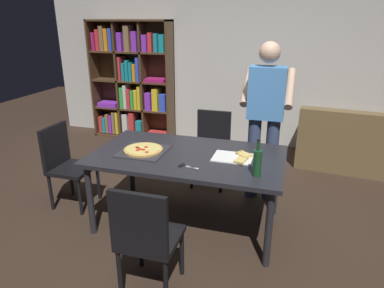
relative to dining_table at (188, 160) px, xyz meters
name	(u,v)px	position (x,y,z in m)	size (l,w,h in m)	color
ground_plane	(188,222)	(0.00, 0.00, -0.68)	(12.00, 12.00, 0.00)	#38281E
back_wall	(237,57)	(0.00, 2.60, 0.72)	(6.40, 0.10, 2.80)	silver
dining_table	(188,160)	(0.00, 0.00, 0.00)	(1.81, 1.03, 0.75)	#232328
chair_near_camera	(146,235)	(0.00, -1.00, -0.17)	(0.42, 0.42, 0.90)	black
chair_far_side	(212,143)	(0.00, 1.00, -0.17)	(0.42, 0.42, 0.90)	black
chair_left_end	(65,161)	(-1.39, 0.00, -0.17)	(0.42, 0.42, 0.90)	black
couch	(363,148)	(1.89, 1.99, -0.38)	(1.78, 1.03, 0.85)	brown
bookshelf	(133,83)	(-1.71, 2.37, 0.26)	(1.40, 0.35, 1.95)	#513823
person_serving_pizza	(265,113)	(0.64, 0.78, 0.31)	(0.55, 0.54, 1.75)	#38476B
pepperoni_pizza_on_tray	(143,150)	(-0.43, -0.06, 0.08)	(0.44, 0.44, 0.04)	#2D2D33
pizza_slices_on_towel	(236,157)	(0.46, 0.03, 0.08)	(0.36, 0.30, 0.03)	white
wine_bottle	(257,162)	(0.68, -0.29, 0.18)	(0.07, 0.07, 0.32)	#194723
kitchen_scissors	(185,166)	(0.07, -0.29, 0.07)	(0.20, 0.10, 0.01)	silver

